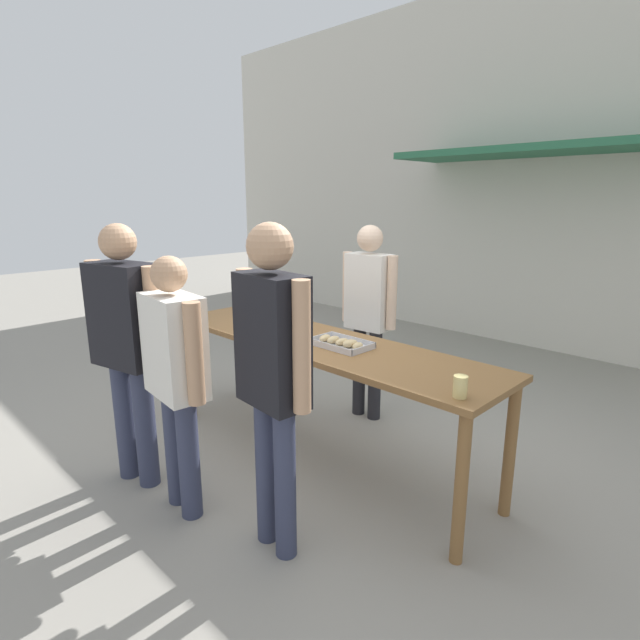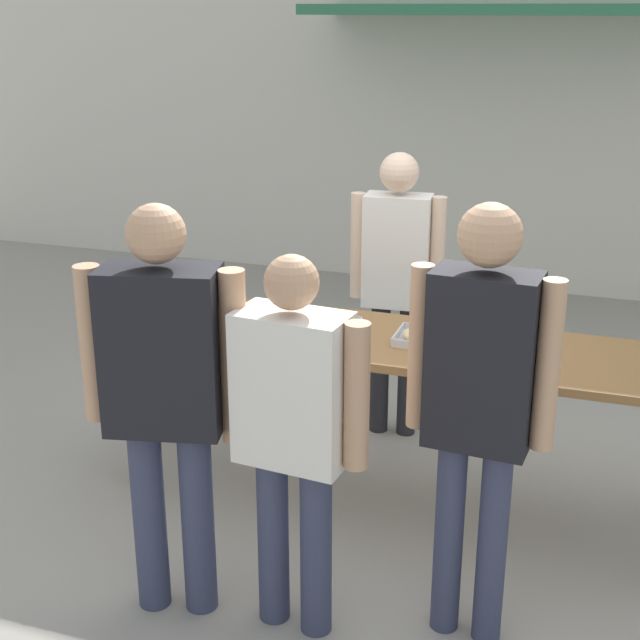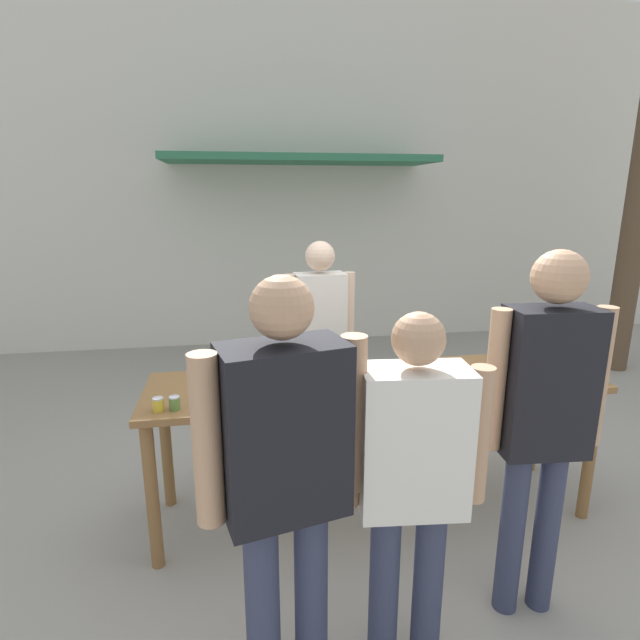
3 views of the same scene
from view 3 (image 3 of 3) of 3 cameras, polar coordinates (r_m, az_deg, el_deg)
ground_plane at (r=3.50m, az=5.95°, el=-20.73°), size 24.00×24.00×0.00m
building_facade_back at (r=6.79m, az=-2.85°, el=16.38°), size 12.00×1.11×4.50m
serving_table at (r=3.11m, az=6.33°, el=-8.54°), size 2.74×0.71×0.90m
food_tray_sausages at (r=2.99m, az=-0.94°, el=-7.03°), size 0.37×0.27×0.04m
food_tray_buns at (r=3.13m, az=9.98°, el=-6.11°), size 0.41×0.25×0.06m
condiment_jar_mustard at (r=2.76m, az=-18.02°, el=-9.16°), size 0.06×0.06×0.07m
condiment_jar_ketchup at (r=2.75m, az=-16.29°, el=-9.10°), size 0.06×0.06×0.07m
beer_cup at (r=3.41m, az=28.05°, el=-5.32°), size 0.07×0.07×0.12m
person_server_behind_table at (r=3.74m, az=0.00°, el=-1.14°), size 0.53×0.23×1.67m
person_customer_holding_hotdog at (r=1.93m, az=-4.05°, el=-16.13°), size 0.64×0.34×1.74m
person_customer_with_cup at (r=2.48m, az=24.23°, el=-8.97°), size 0.56×0.24×1.78m
person_customer_waiting_in_line at (r=2.12m, az=10.45°, el=-16.38°), size 0.61×0.27×1.58m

